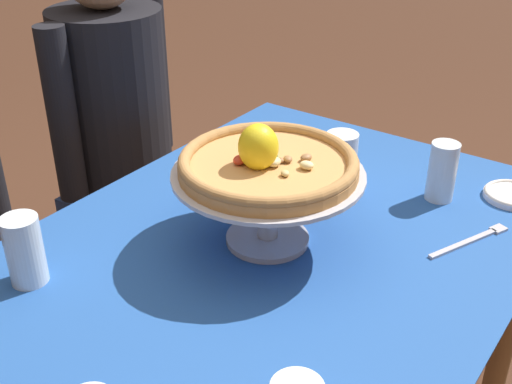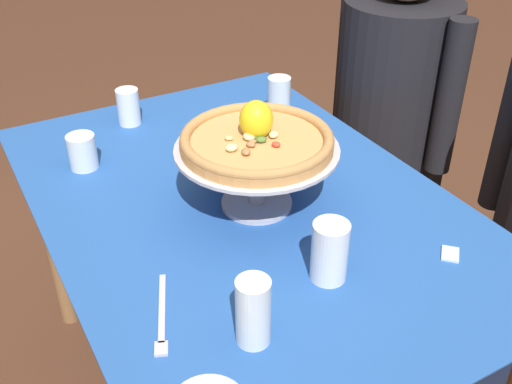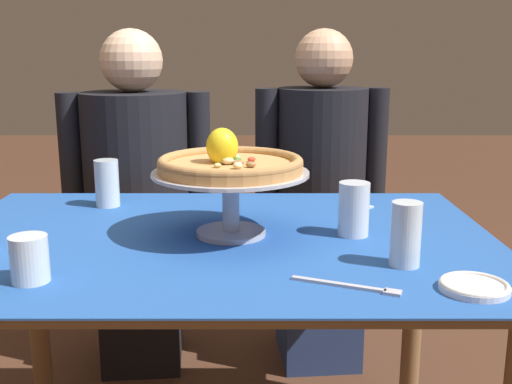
{
  "view_description": "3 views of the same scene",
  "coord_description": "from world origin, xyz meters",
  "px_view_note": "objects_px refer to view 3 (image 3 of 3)",
  "views": [
    {
      "loc": [
        -0.87,
        -0.6,
        1.44
      ],
      "look_at": [
        0.09,
        0.09,
        0.78
      ],
      "focal_mm": 45.11,
      "sensor_mm": 36.0,
      "label": 1
    },
    {
      "loc": [
        1.08,
        -0.57,
        1.54
      ],
      "look_at": [
        0.06,
        0.0,
        0.77
      ],
      "focal_mm": 42.78,
      "sensor_mm": 36.0,
      "label": 2
    },
    {
      "loc": [
        0.1,
        -1.41,
        1.16
      ],
      "look_at": [
        0.09,
        0.02,
        0.83
      ],
      "focal_mm": 43.06,
      "sensor_mm": 36.0,
      "label": 3
    }
  ],
  "objects_px": {
    "water_glass_front_left": "(32,262)",
    "side_plate": "(477,287)",
    "pizza": "(232,163)",
    "diner_left": "(140,205)",
    "water_glass_side_right": "(356,212)",
    "sugar_packet": "(366,207)",
    "pizza_stand": "(233,189)",
    "water_glass_front_right": "(408,238)",
    "diner_right": "(323,209)",
    "water_glass_back_left": "(110,186)",
    "dinner_fork": "(354,287)"
  },
  "relations": [
    {
      "from": "pizza_stand",
      "to": "water_glass_front_right",
      "type": "relative_size",
      "value": 2.76
    },
    {
      "from": "water_glass_side_right",
      "to": "diner_right",
      "type": "relative_size",
      "value": 0.11
    },
    {
      "from": "water_glass_side_right",
      "to": "water_glass_back_left",
      "type": "bearing_deg",
      "value": 156.82
    },
    {
      "from": "water_glass_side_right",
      "to": "sugar_packet",
      "type": "bearing_deg",
      "value": 75.21
    },
    {
      "from": "water_glass_side_right",
      "to": "diner_left",
      "type": "relative_size",
      "value": 0.11
    },
    {
      "from": "water_glass_side_right",
      "to": "diner_right",
      "type": "height_order",
      "value": "diner_right"
    },
    {
      "from": "side_plate",
      "to": "diner_left",
      "type": "relative_size",
      "value": 0.11
    },
    {
      "from": "pizza",
      "to": "diner_left",
      "type": "height_order",
      "value": "diner_left"
    },
    {
      "from": "side_plate",
      "to": "sugar_packet",
      "type": "relative_size",
      "value": 2.59
    },
    {
      "from": "water_glass_back_left",
      "to": "pizza_stand",
      "type": "bearing_deg",
      "value": -37.64
    },
    {
      "from": "side_plate",
      "to": "water_glass_front_left",
      "type": "bearing_deg",
      "value": 176.85
    },
    {
      "from": "dinner_fork",
      "to": "pizza",
      "type": "bearing_deg",
      "value": 125.52
    },
    {
      "from": "pizza_stand",
      "to": "water_glass_front_right",
      "type": "distance_m",
      "value": 0.43
    },
    {
      "from": "water_glass_front_left",
      "to": "pizza_stand",
      "type": "bearing_deg",
      "value": 39.19
    },
    {
      "from": "diner_right",
      "to": "water_glass_front_right",
      "type": "bearing_deg",
      "value": -85.7
    },
    {
      "from": "water_glass_side_right",
      "to": "side_plate",
      "type": "height_order",
      "value": "water_glass_side_right"
    },
    {
      "from": "dinner_fork",
      "to": "side_plate",
      "type": "bearing_deg",
      "value": -3.37
    },
    {
      "from": "pizza",
      "to": "water_glass_back_left",
      "type": "height_order",
      "value": "pizza"
    },
    {
      "from": "diner_left",
      "to": "dinner_fork",
      "type": "bearing_deg",
      "value": -60.28
    },
    {
      "from": "side_plate",
      "to": "sugar_packet",
      "type": "bearing_deg",
      "value": 99.35
    },
    {
      "from": "side_plate",
      "to": "sugar_packet",
      "type": "distance_m",
      "value": 0.63
    },
    {
      "from": "pizza",
      "to": "water_glass_front_left",
      "type": "relative_size",
      "value": 3.75
    },
    {
      "from": "water_glass_back_left",
      "to": "diner_right",
      "type": "relative_size",
      "value": 0.11
    },
    {
      "from": "water_glass_back_left",
      "to": "diner_right",
      "type": "bearing_deg",
      "value": 35.58
    },
    {
      "from": "dinner_fork",
      "to": "diner_left",
      "type": "xyz_separation_m",
      "value": [
        -0.61,
        1.07,
        -0.11
      ]
    },
    {
      "from": "diner_right",
      "to": "water_glass_back_left",
      "type": "bearing_deg",
      "value": -144.42
    },
    {
      "from": "water_glass_side_right",
      "to": "dinner_fork",
      "type": "height_order",
      "value": "water_glass_side_right"
    },
    {
      "from": "water_glass_front_left",
      "to": "sugar_packet",
      "type": "xyz_separation_m",
      "value": [
        0.74,
        0.57,
        -0.04
      ]
    },
    {
      "from": "water_glass_side_right",
      "to": "water_glass_back_left",
      "type": "relative_size",
      "value": 0.97
    },
    {
      "from": "side_plate",
      "to": "diner_right",
      "type": "distance_m",
      "value": 1.13
    },
    {
      "from": "diner_left",
      "to": "diner_right",
      "type": "distance_m",
      "value": 0.66
    },
    {
      "from": "pizza",
      "to": "water_glass_side_right",
      "type": "distance_m",
      "value": 0.32
    },
    {
      "from": "water_glass_back_left",
      "to": "dinner_fork",
      "type": "distance_m",
      "value": 0.87
    },
    {
      "from": "dinner_fork",
      "to": "diner_right",
      "type": "relative_size",
      "value": 0.16
    },
    {
      "from": "pizza_stand",
      "to": "water_glass_back_left",
      "type": "relative_size",
      "value": 2.79
    },
    {
      "from": "water_glass_front_left",
      "to": "dinner_fork",
      "type": "height_order",
      "value": "water_glass_front_left"
    },
    {
      "from": "water_glass_side_right",
      "to": "water_glass_back_left",
      "type": "xyz_separation_m",
      "value": [
        -0.66,
        0.28,
        -0.0
      ]
    },
    {
      "from": "water_glass_front_left",
      "to": "diner_right",
      "type": "height_order",
      "value": "diner_right"
    },
    {
      "from": "sugar_packet",
      "to": "diner_right",
      "type": "distance_m",
      "value": 0.51
    },
    {
      "from": "pizza",
      "to": "water_glass_front_right",
      "type": "bearing_deg",
      "value": -30.25
    },
    {
      "from": "diner_right",
      "to": "sugar_packet",
      "type": "bearing_deg",
      "value": -81.9
    },
    {
      "from": "water_glass_front_left",
      "to": "side_plate",
      "type": "relative_size",
      "value": 0.71
    },
    {
      "from": "water_glass_front_right",
      "to": "side_plate",
      "type": "bearing_deg",
      "value": -54.34
    },
    {
      "from": "diner_left",
      "to": "diner_right",
      "type": "height_order",
      "value": "same"
    },
    {
      "from": "pizza_stand",
      "to": "water_glass_front_left",
      "type": "height_order",
      "value": "pizza_stand"
    },
    {
      "from": "pizza",
      "to": "sugar_packet",
      "type": "height_order",
      "value": "pizza"
    },
    {
      "from": "side_plate",
      "to": "diner_left",
      "type": "height_order",
      "value": "diner_left"
    },
    {
      "from": "pizza",
      "to": "pizza_stand",
      "type": "bearing_deg",
      "value": -23.21
    },
    {
      "from": "pizza",
      "to": "water_glass_front_right",
      "type": "relative_size",
      "value": 2.54
    },
    {
      "from": "water_glass_side_right",
      "to": "diner_left",
      "type": "distance_m",
      "value": 1.0
    }
  ]
}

